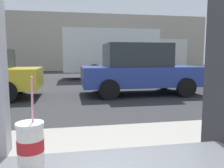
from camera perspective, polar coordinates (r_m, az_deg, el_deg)
ground_plane at (r=8.96m, az=-12.16°, el=-1.82°), size 60.00×60.00×0.00m
building_facade_far at (r=22.28m, az=-11.41°, el=10.21°), size 28.00×1.20×5.34m
soda_cup_left at (r=0.85m, az=-19.70°, el=-14.10°), size 0.09×0.09×0.32m
parked_car_blue at (r=8.14m, az=6.75°, el=3.71°), size 4.14×2.05×1.77m
box_truck at (r=14.08m, az=2.40°, el=7.97°), size 7.27×2.44×2.90m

